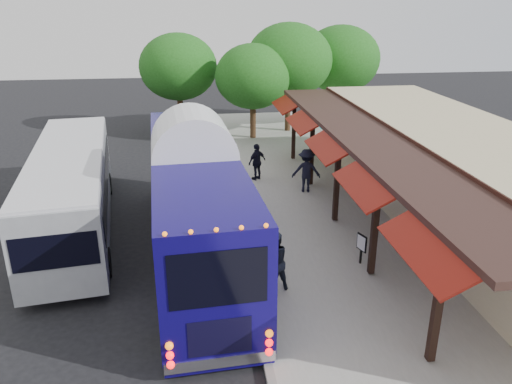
{
  "coord_description": "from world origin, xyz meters",
  "views": [
    {
      "loc": [
        -1.44,
        -12.81,
        7.99
      ],
      "look_at": [
        0.66,
        3.21,
        1.8
      ],
      "focal_mm": 35.0,
      "sensor_mm": 36.0,
      "label": 1
    }
  ],
  "objects_px": {
    "ped_b": "(274,262)",
    "sign_board": "(362,244)",
    "ped_a": "(255,216)",
    "ped_d": "(306,171)",
    "ped_c": "(257,162)",
    "city_bus": "(72,187)",
    "coach_bus": "(195,197)"
  },
  "relations": [
    {
      "from": "ped_b",
      "to": "sign_board",
      "type": "xyz_separation_m",
      "value": [
        3.0,
        1.17,
        -0.23
      ]
    },
    {
      "from": "ped_b",
      "to": "sign_board",
      "type": "bearing_deg",
      "value": -177.29
    },
    {
      "from": "ped_a",
      "to": "ped_d",
      "type": "relative_size",
      "value": 0.88
    },
    {
      "from": "ped_c",
      "to": "ped_d",
      "type": "distance_m",
      "value": 2.66
    },
    {
      "from": "city_bus",
      "to": "ped_b",
      "type": "xyz_separation_m",
      "value": [
        6.6,
        -5.41,
        -0.61
      ]
    },
    {
      "from": "ped_c",
      "to": "sign_board",
      "type": "xyz_separation_m",
      "value": [
        2.22,
        -8.42,
        -0.18
      ]
    },
    {
      "from": "coach_bus",
      "to": "ped_d",
      "type": "xyz_separation_m",
      "value": [
        4.85,
        5.01,
        -0.98
      ]
    },
    {
      "from": "city_bus",
      "to": "ped_b",
      "type": "height_order",
      "value": "city_bus"
    },
    {
      "from": "city_bus",
      "to": "ped_c",
      "type": "distance_m",
      "value": 8.51
    },
    {
      "from": "ped_b",
      "to": "ped_c",
      "type": "bearing_deg",
      "value": -113.26
    },
    {
      "from": "ped_a",
      "to": "sign_board",
      "type": "relative_size",
      "value": 1.68
    },
    {
      "from": "ped_b",
      "to": "ped_c",
      "type": "height_order",
      "value": "ped_b"
    },
    {
      "from": "ped_b",
      "to": "sign_board",
      "type": "distance_m",
      "value": 3.23
    },
    {
      "from": "city_bus",
      "to": "sign_board",
      "type": "relative_size",
      "value": 11.41
    },
    {
      "from": "city_bus",
      "to": "sign_board",
      "type": "distance_m",
      "value": 10.53
    },
    {
      "from": "ped_d",
      "to": "ped_c",
      "type": "bearing_deg",
      "value": -33.75
    },
    {
      "from": "ped_c",
      "to": "sign_board",
      "type": "bearing_deg",
      "value": 69.66
    },
    {
      "from": "coach_bus",
      "to": "sign_board",
      "type": "height_order",
      "value": "coach_bus"
    },
    {
      "from": "coach_bus",
      "to": "ped_d",
      "type": "distance_m",
      "value": 7.04
    },
    {
      "from": "city_bus",
      "to": "sign_board",
      "type": "xyz_separation_m",
      "value": [
        9.6,
        -4.24,
        -0.84
      ]
    },
    {
      "from": "ped_a",
      "to": "ped_d",
      "type": "xyz_separation_m",
      "value": [
        2.8,
        4.36,
        0.11
      ]
    },
    {
      "from": "ped_c",
      "to": "ped_d",
      "type": "relative_size",
      "value": 0.9
    },
    {
      "from": "city_bus",
      "to": "ped_d",
      "type": "height_order",
      "value": "city_bus"
    },
    {
      "from": "sign_board",
      "to": "ped_d",
      "type": "bearing_deg",
      "value": 73.91
    },
    {
      "from": "ped_c",
      "to": "sign_board",
      "type": "relative_size",
      "value": 1.71
    },
    {
      "from": "coach_bus",
      "to": "ped_c",
      "type": "relative_size",
      "value": 7.13
    },
    {
      "from": "coach_bus",
      "to": "ped_c",
      "type": "height_order",
      "value": "coach_bus"
    },
    {
      "from": "city_bus",
      "to": "ped_d",
      "type": "relative_size",
      "value": 5.99
    },
    {
      "from": "ped_a",
      "to": "sign_board",
      "type": "height_order",
      "value": "ped_a"
    },
    {
      "from": "ped_a",
      "to": "sign_board",
      "type": "bearing_deg",
      "value": -35.79
    },
    {
      "from": "ped_a",
      "to": "ped_d",
      "type": "height_order",
      "value": "ped_d"
    },
    {
      "from": "ped_a",
      "to": "ped_d",
      "type": "bearing_deg",
      "value": 57.23
    }
  ]
}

